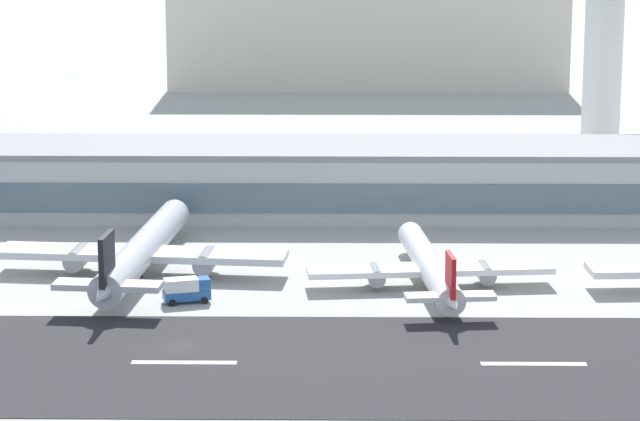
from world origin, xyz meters
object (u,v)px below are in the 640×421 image
Objects in this scene: distant_hotel_block at (367,13)px; airliner_black_tail_gate_1 at (140,253)px; airliner_red_tail_gate_2 at (431,269)px; control_tower at (604,24)px; service_box_truck_0 at (187,289)px; terminal_building at (287,179)px.

distant_hotel_block reaches higher than airliner_black_tail_gate_1.
airliner_red_tail_gate_2 is (5.04, -192.96, -15.91)m from distant_hotel_block.
service_box_truck_0 is (-69.45, -96.59, -24.55)m from control_tower.
service_box_truck_0 is (7.60, -12.64, -1.55)m from airliner_black_tail_gate_1.
control_tower reaches higher than airliner_black_tail_gate_1.
airliner_black_tail_gate_1 is 1.23× the size of airliner_red_tail_gate_2.
control_tower is 99.82m from airliner_red_tail_gate_2.
airliner_red_tail_gate_2 is 32.80m from service_box_truck_0.
terminal_building reaches higher than service_box_truck_0.
airliner_red_tail_gate_2 is (20.77, -45.01, -2.94)m from terminal_building.
control_tower is 1.02× the size of airliner_red_tail_gate_2.
service_box_truck_0 is at bearing -102.15° from terminal_building.
airliner_black_tail_gate_1 is at bearing 76.46° from airliner_red_tail_gate_2.
distant_hotel_block is 15.56× the size of service_box_truck_0.
airliner_black_tail_gate_1 is 14.83m from service_box_truck_0.
airliner_red_tail_gate_2 is at bearing -92.52° from airliner_black_tail_gate_1.
terminal_building is 4.26× the size of airliner_black_tail_gate_1.
distant_hotel_block reaches higher than service_box_truck_0.
distant_hotel_block is 202.60m from service_box_truck_0.
airliner_red_tail_gate_2 is (39.60, -5.50, -0.63)m from airliner_black_tail_gate_1.
airliner_black_tail_gate_1 reaches higher than service_box_truck_0.
distant_hotel_block reaches higher than terminal_building.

